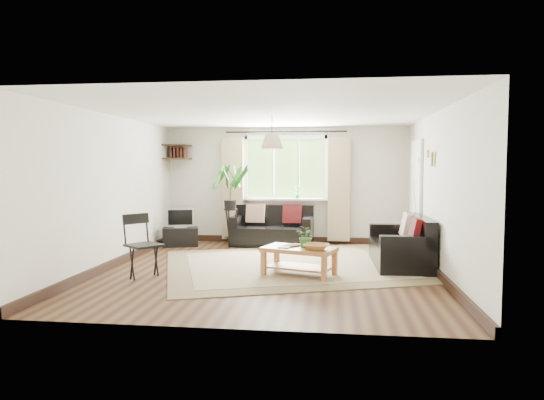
# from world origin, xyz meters

# --- Properties ---
(floor) EXTENTS (5.50, 5.50, 0.00)m
(floor) POSITION_xyz_m (0.00, 0.00, 0.00)
(floor) COLOR black
(floor) RESTS_ON ground
(ceiling) EXTENTS (5.50, 5.50, 0.00)m
(ceiling) POSITION_xyz_m (0.00, 0.00, 2.40)
(ceiling) COLOR white
(ceiling) RESTS_ON floor
(wall_back) EXTENTS (5.00, 0.02, 2.40)m
(wall_back) POSITION_xyz_m (0.00, 2.75, 1.20)
(wall_back) COLOR beige
(wall_back) RESTS_ON floor
(wall_front) EXTENTS (5.00, 0.02, 2.40)m
(wall_front) POSITION_xyz_m (0.00, -2.75, 1.20)
(wall_front) COLOR beige
(wall_front) RESTS_ON floor
(wall_left) EXTENTS (0.02, 5.50, 2.40)m
(wall_left) POSITION_xyz_m (-2.50, 0.00, 1.20)
(wall_left) COLOR beige
(wall_left) RESTS_ON floor
(wall_right) EXTENTS (0.02, 5.50, 2.40)m
(wall_right) POSITION_xyz_m (2.50, 0.00, 1.20)
(wall_right) COLOR beige
(wall_right) RESTS_ON floor
(rug) EXTENTS (4.80, 4.45, 0.02)m
(rug) POSITION_xyz_m (0.33, 0.36, 0.01)
(rug) COLOR beige
(rug) RESTS_ON floor
(window) EXTENTS (2.50, 0.16, 2.16)m
(window) POSITION_xyz_m (0.00, 2.71, 1.55)
(window) COLOR white
(window) RESTS_ON wall_back
(door) EXTENTS (0.06, 0.96, 2.06)m
(door) POSITION_xyz_m (2.47, 1.70, 1.00)
(door) COLOR silver
(door) RESTS_ON wall_right
(corner_shelf) EXTENTS (0.50, 0.50, 0.34)m
(corner_shelf) POSITION_xyz_m (-2.25, 2.50, 1.89)
(corner_shelf) COLOR black
(corner_shelf) RESTS_ON wall_back
(pendant_lamp) EXTENTS (0.36, 0.36, 0.54)m
(pendant_lamp) POSITION_xyz_m (0.00, 0.40, 2.05)
(pendant_lamp) COLOR beige
(pendant_lamp) RESTS_ON ceiling
(wall_sconce) EXTENTS (0.12, 0.12, 0.28)m
(wall_sconce) POSITION_xyz_m (2.43, 0.30, 1.74)
(wall_sconce) COLOR beige
(wall_sconce) RESTS_ON wall_right
(sofa_back) EXTENTS (1.64, 0.87, 0.76)m
(sofa_back) POSITION_xyz_m (-0.23, 2.29, 0.38)
(sofa_back) COLOR black
(sofa_back) RESTS_ON floor
(sofa_right) EXTENTS (1.63, 0.85, 0.76)m
(sofa_right) POSITION_xyz_m (2.04, 0.54, 0.38)
(sofa_right) COLOR black
(sofa_right) RESTS_ON floor
(coffee_table) EXTENTS (1.15, 0.85, 0.42)m
(coffee_table) POSITION_xyz_m (0.49, -0.37, 0.21)
(coffee_table) COLOR #995832
(coffee_table) RESTS_ON floor
(table_plant) EXTENTS (0.37, 0.37, 0.31)m
(table_plant) POSITION_xyz_m (0.59, -0.35, 0.58)
(table_plant) COLOR #356628
(table_plant) RESTS_ON coffee_table
(bowl) EXTENTS (0.44, 0.44, 0.08)m
(bowl) POSITION_xyz_m (0.75, -0.55, 0.46)
(bowl) COLOR #9F6F36
(bowl) RESTS_ON coffee_table
(book_a) EXTENTS (0.22, 0.26, 0.02)m
(book_a) POSITION_xyz_m (0.21, -0.37, 0.43)
(book_a) COLOR white
(book_a) RESTS_ON coffee_table
(book_b) EXTENTS (0.30, 0.31, 0.02)m
(book_b) POSITION_xyz_m (0.33, -0.20, 0.43)
(book_b) COLOR brown
(book_b) RESTS_ON coffee_table
(tv_stand) EXTENTS (0.77, 0.57, 0.37)m
(tv_stand) POSITION_xyz_m (-2.04, 1.99, 0.19)
(tv_stand) COLOR black
(tv_stand) RESTS_ON floor
(tv) EXTENTS (0.56, 0.32, 0.41)m
(tv) POSITION_xyz_m (-2.04, 1.99, 0.57)
(tv) COLOR #A5A5AA
(tv) RESTS_ON tv_stand
(palm_stand) EXTENTS (0.80, 0.80, 1.63)m
(palm_stand) POSITION_xyz_m (-1.03, 2.04, 0.81)
(palm_stand) COLOR black
(palm_stand) RESTS_ON floor
(folding_chair) EXTENTS (0.66, 0.66, 0.91)m
(folding_chair) POSITION_xyz_m (-1.69, -0.76, 0.45)
(folding_chair) COLOR black
(folding_chair) RESTS_ON floor
(sill_plant) EXTENTS (0.14, 0.10, 0.27)m
(sill_plant) POSITION_xyz_m (0.25, 2.63, 1.06)
(sill_plant) COLOR #2D6023
(sill_plant) RESTS_ON window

